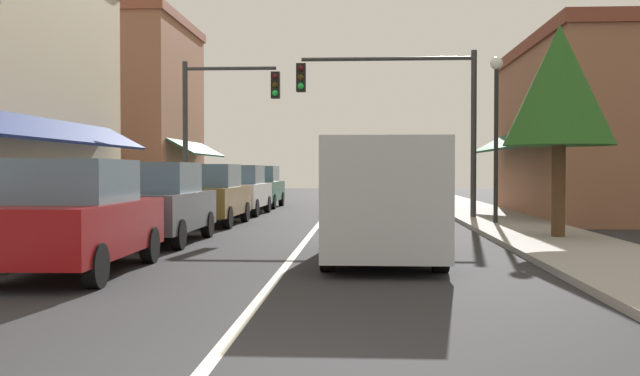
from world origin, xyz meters
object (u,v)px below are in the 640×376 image
tree_right_near (559,86)px  parked_car_third_left (210,195)px  parked_car_distant_left (259,187)px  van_in_lane (382,196)px  street_lamp_right_mid (496,112)px  traffic_signal_left_corner (218,113)px  parked_car_second_left (158,203)px  parked_car_nearest_left (74,217)px  parked_car_far_left (240,190)px  traffic_signal_mast_arm (409,103)px

tree_right_near → parked_car_third_left: bearing=153.3°
parked_car_distant_left → tree_right_near: tree_right_near is taller
van_in_lane → tree_right_near: bearing=40.8°
street_lamp_right_mid → tree_right_near: tree_right_near is taller
traffic_signal_left_corner → street_lamp_right_mid: (8.68, -4.05, -0.33)m
parked_car_second_left → parked_car_third_left: 5.20m
parked_car_nearest_left → parked_car_second_left: same height
parked_car_second_left → parked_car_distant_left: size_ratio=1.00×
parked_car_far_left → tree_right_near: 13.07m
parked_car_nearest_left → parked_car_distant_left: 19.95m
parked_car_nearest_left → street_lamp_right_mid: bearing=49.0°
parked_car_distant_left → van_in_lane: size_ratio=0.80×
parked_car_second_left → van_in_lane: 5.52m
van_in_lane → street_lamp_right_mid: (3.40, 7.64, 2.07)m
parked_car_second_left → parked_car_far_left: bearing=89.8°
parked_car_nearest_left → traffic_signal_mast_arm: traffic_signal_mast_arm is taller
parked_car_third_left → tree_right_near: size_ratio=0.85×
parked_car_far_left → street_lamp_right_mid: size_ratio=0.87×
parked_car_nearest_left → parked_car_third_left: same height
parked_car_third_left → van_in_lane: 9.21m
street_lamp_right_mid → parked_car_distant_left: bearing=128.6°
parked_car_second_left → tree_right_near: 9.25m
street_lamp_right_mid → van_in_lane: bearing=-114.0°
tree_right_near → parked_car_second_left: bearing=-175.0°
parked_car_far_left → tree_right_near: (8.75, -9.35, 2.59)m
parked_car_second_left → traffic_signal_mast_arm: traffic_signal_mast_arm is taller
parked_car_second_left → street_lamp_right_mid: (8.22, 4.97, 2.34)m
van_in_lane → tree_right_near: size_ratio=1.07×
tree_right_near → parked_car_nearest_left: bearing=-147.7°
parked_car_distant_left → traffic_signal_mast_arm: (5.87, -7.63, 2.85)m
traffic_signal_mast_arm → parked_car_second_left: bearing=-128.3°
parked_car_distant_left → traffic_signal_mast_arm: traffic_signal_mast_arm is taller
parked_car_second_left → traffic_signal_left_corner: (-0.46, 9.02, 2.66)m
parked_car_third_left → street_lamp_right_mid: bearing=-0.8°
parked_car_far_left → traffic_signal_mast_arm: bearing=-22.6°
parked_car_far_left → tree_right_near: size_ratio=0.86×
parked_car_nearest_left → traffic_signal_left_corner: size_ratio=0.78×
parked_car_third_left → parked_car_second_left: bearing=-89.7°
parked_car_distant_left → van_in_lane: bearing=-74.2°
parked_car_nearest_left → parked_car_distant_left: (0.04, 19.95, 0.00)m
parked_car_third_left → van_in_lane: bearing=-57.9°
parked_car_third_left → parked_car_far_left: bearing=90.4°
traffic_signal_left_corner → van_in_lane: bearing=-65.7°
traffic_signal_mast_arm → tree_right_near: traffic_signal_mast_arm is taller
parked_car_third_left → parked_car_far_left: 4.93m
parked_car_nearest_left → van_in_lane: (4.77, 2.12, 0.27)m
traffic_signal_left_corner → tree_right_near: 12.43m
parked_car_nearest_left → traffic_signal_mast_arm: bearing=63.4°
street_lamp_right_mid → traffic_signal_mast_arm: bearing=131.7°
parked_car_third_left → parked_car_distant_left: size_ratio=1.00×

